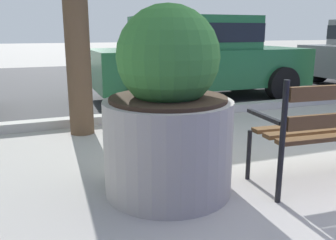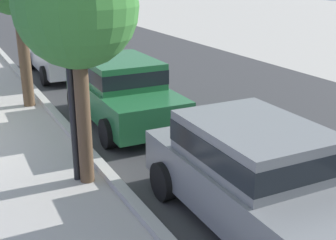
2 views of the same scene
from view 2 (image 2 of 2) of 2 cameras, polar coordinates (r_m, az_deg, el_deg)
The scene contains 7 objects.
street_surface at distance 12.67m, azimuth 7.36°, elevation 2.40°, with size 60.00×9.00×0.01m, color #38383A.
curb_stone at distance 10.81m, azimuth -13.15°, elevation -0.61°, with size 60.00×0.20×0.12m, color #B2AFA8.
street_tree_down_street at distance 7.30m, azimuth -11.75°, elevation 13.98°, with size 2.00×2.00×4.05m.
parked_car_silver at distance 16.12m, azimuth -13.74°, elevation 8.69°, with size 4.13×1.99×1.56m.
parked_car_green at distance 10.71m, azimuth -6.00°, elevation 3.99°, with size 4.13×1.99×1.56m.
parked_car_grey at distance 6.48m, azimuth 11.26°, elevation -6.71°, with size 4.13×1.99×1.56m.
lamp_post at distance 7.46m, azimuth -12.87°, elevation 10.40°, with size 0.32×0.32×3.90m.
Camera 2 is at (9.92, 0.52, 3.63)m, focal length 47.32 mm.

